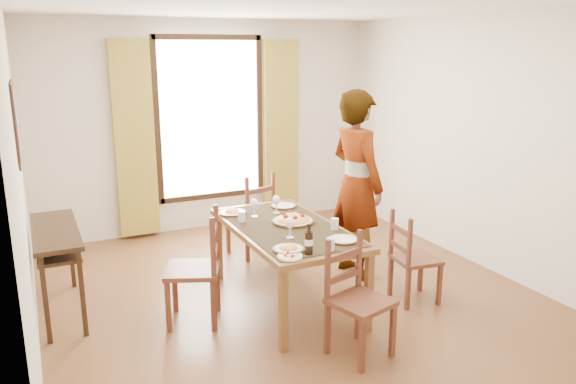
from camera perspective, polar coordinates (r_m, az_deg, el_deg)
name	(u,v)px	position (r m, az deg, el deg)	size (l,w,h in m)	color
ground	(292,297)	(5.54, 0.39, -10.58)	(5.00, 5.00, 0.00)	#493416
room_shell	(286,137)	(5.19, -0.24, 5.59)	(4.60, 5.10, 2.74)	beige
console_table	(56,241)	(5.39, -22.50, -4.62)	(0.38, 1.20, 0.80)	black
dining_table	(286,233)	(5.17, -0.21, -4.20)	(0.91, 1.72, 0.76)	brown
chair_west	(197,271)	(4.96, -9.26, -7.92)	(0.58, 0.58, 1.01)	#582B1D
chair_north	(252,217)	(6.47, -3.68, -2.53)	(0.54, 0.54, 0.98)	#582B1D
chair_south	(357,302)	(4.45, 7.07, -10.99)	(0.52, 0.52, 0.94)	#582B1D
chair_east	(413,260)	(5.43, 12.55, -6.78)	(0.43, 0.43, 0.88)	#582B1D
man	(357,184)	(5.83, 6.99, 0.78)	(0.55, 0.76, 1.95)	gray
plate_sw	(288,247)	(4.54, 0.05, -5.62)	(0.27, 0.27, 0.05)	silver
plate_se	(343,238)	(4.78, 5.64, -4.65)	(0.27, 0.27, 0.05)	silver
plate_nw	(232,211)	(5.56, -5.67, -1.92)	(0.27, 0.27, 0.05)	silver
plate_ne	(284,204)	(5.76, -0.45, -1.27)	(0.27, 0.27, 0.05)	silver
pasta_platter	(293,218)	(5.24, 0.51, -2.61)	(0.40, 0.40, 0.10)	red
caprese_plate	(290,255)	(4.40, 0.20, -6.42)	(0.20, 0.20, 0.04)	silver
wine_glass_a	(290,228)	(4.81, 0.21, -3.66)	(0.08, 0.08, 0.18)	white
wine_glass_b	(276,204)	(5.52, -1.18, -1.25)	(0.08, 0.08, 0.18)	white
wine_glass_c	(254,208)	(5.41, -3.43, -1.61)	(0.08, 0.08, 0.18)	white
tumbler_a	(335,224)	(5.07, 4.77, -3.24)	(0.07, 0.07, 0.10)	silver
tumbler_b	(242,217)	(5.29, -4.72, -2.50)	(0.07, 0.07, 0.10)	silver
tumbler_c	(331,244)	(4.56, 4.35, -5.30)	(0.07, 0.07, 0.10)	silver
wine_bottle	(309,239)	(4.44, 2.14, -4.80)	(0.07, 0.07, 0.25)	black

